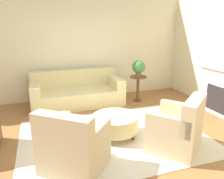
% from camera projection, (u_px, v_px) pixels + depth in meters
% --- Properties ---
extents(ground_plane, '(16.00, 16.00, 0.00)m').
position_uv_depth(ground_plane, '(114.00, 137.00, 4.02)').
color(ground_plane, '#996638').
extents(wall_back, '(9.17, 0.12, 2.80)m').
position_uv_depth(wall_back, '(83.00, 48.00, 6.04)').
color(wall_back, beige).
rests_on(wall_back, ground_plane).
extents(rug, '(3.31, 2.43, 0.01)m').
position_uv_depth(rug, '(114.00, 137.00, 4.02)').
color(rug, beige).
rests_on(rug, ground_plane).
extents(couch, '(2.28, 0.97, 0.86)m').
position_uv_depth(couch, '(77.00, 93.00, 5.66)').
color(couch, beige).
rests_on(couch, ground_plane).
extents(armchair_left, '(1.09, 1.08, 0.91)m').
position_uv_depth(armchair_left, '(73.00, 147.00, 3.00)').
color(armchair_left, '#C6B289').
rests_on(armchair_left, rug).
extents(armchair_right, '(1.09, 1.08, 0.91)m').
position_uv_depth(armchair_right, '(178.00, 129.00, 3.53)').
color(armchair_right, '#C6B289').
rests_on(armchair_right, rug).
extents(ottoman_table, '(0.83, 0.83, 0.40)m').
position_uv_depth(ottoman_table, '(115.00, 123.00, 3.98)').
color(ottoman_table, beige).
rests_on(ottoman_table, rug).
extents(side_table, '(0.45, 0.45, 0.68)m').
position_uv_depth(side_table, '(138.00, 85.00, 5.89)').
color(side_table, brown).
rests_on(side_table, ground_plane).
extents(fireplace, '(0.44, 1.31, 1.09)m').
position_uv_depth(fireplace, '(224.00, 90.00, 4.95)').
color(fireplace, silver).
rests_on(fireplace, ground_plane).
extents(potted_plant_on_side_table, '(0.34, 0.34, 0.44)m').
position_uv_depth(potted_plant_on_side_table, '(139.00, 67.00, 5.76)').
color(potted_plant_on_side_table, brown).
rests_on(potted_plant_on_side_table, side_table).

